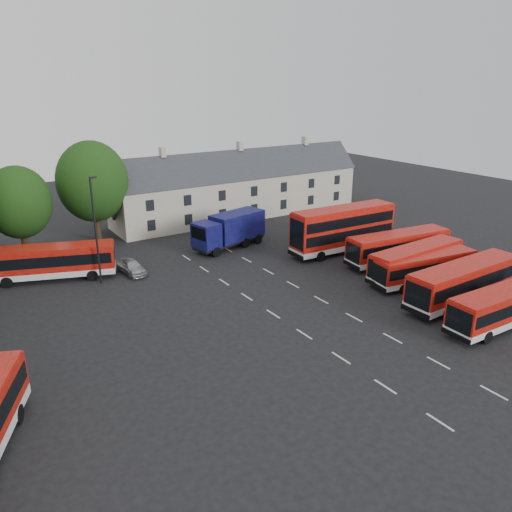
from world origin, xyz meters
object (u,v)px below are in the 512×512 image
object	(u,v)px
lamppost	(96,228)
silver_car	(131,267)
bus_dd_south	(343,227)
box_truck	(230,229)
bus_row_a	(505,304)

from	to	relation	value
lamppost	silver_car	bearing A→B (deg)	13.32
bus_dd_south	box_truck	distance (m)	12.36
silver_car	lamppost	distance (m)	5.62
bus_dd_south	box_truck	xyz separation A→B (m)	(-9.45, 7.95, -0.68)
silver_car	bus_row_a	bearing A→B (deg)	-57.27
bus_row_a	bus_dd_south	xyz separation A→B (m)	(1.57, 19.72, 1.00)
box_truck	silver_car	world-z (taller)	box_truck
lamppost	bus_row_a	bearing A→B (deg)	-47.48
box_truck	lamppost	bearing A→B (deg)	176.68
bus_dd_south	box_truck	world-z (taller)	bus_dd_south
bus_row_a	silver_car	xyz separation A→B (m)	(-19.93, 25.95, -1.13)
bus_dd_south	bus_row_a	bearing A→B (deg)	-91.78
bus_dd_south	lamppost	world-z (taller)	lamppost
bus_row_a	box_truck	xyz separation A→B (m)	(-7.88, 27.66, 0.32)
bus_row_a	lamppost	bearing A→B (deg)	134.46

